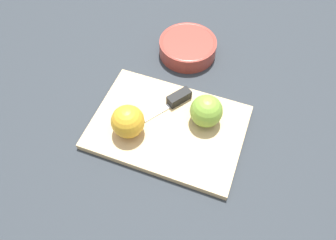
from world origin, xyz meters
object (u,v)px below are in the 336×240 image
object	(u,v)px
apple_half_right	(128,121)
knife	(177,99)
apple_half_left	(206,111)
bowl	(188,47)

from	to	relation	value
apple_half_right	knife	bearing A→B (deg)	-53.60
knife	apple_half_left	bearing A→B (deg)	104.78
apple_half_left	knife	size ratio (longest dim) A/B	0.52
apple_half_left	bowl	size ratio (longest dim) A/B	0.48
apple_half_right	knife	size ratio (longest dim) A/B	0.52
knife	apple_half_right	bearing A→B (deg)	1.88
apple_half_left	bowl	distance (m)	0.23
apple_half_right	knife	distance (m)	0.13
bowl	knife	bearing A→B (deg)	107.72
apple_half_left	bowl	xyz separation A→B (m)	(0.13, -0.18, -0.03)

